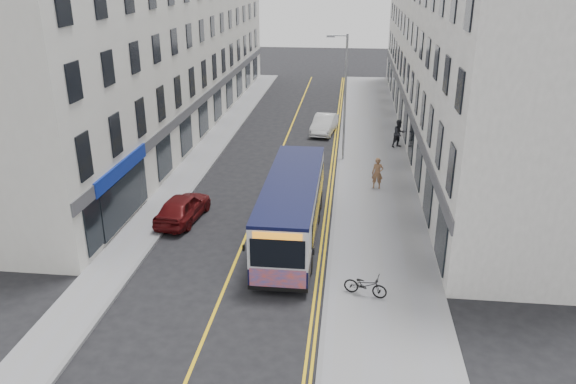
% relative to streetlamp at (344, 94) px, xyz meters
% --- Properties ---
extents(ground, '(140.00, 140.00, 0.00)m').
position_rel_streetlamp_xyz_m(ground, '(-4.17, -14.00, -4.38)').
color(ground, black).
rests_on(ground, ground).
extents(pavement_east, '(4.50, 64.00, 0.12)m').
position_rel_streetlamp_xyz_m(pavement_east, '(2.08, -2.00, -4.32)').
color(pavement_east, gray).
rests_on(pavement_east, ground).
extents(pavement_west, '(2.00, 64.00, 0.12)m').
position_rel_streetlamp_xyz_m(pavement_west, '(-9.17, -2.00, -4.32)').
color(pavement_west, gray).
rests_on(pavement_west, ground).
extents(kerb_east, '(0.18, 64.00, 0.13)m').
position_rel_streetlamp_xyz_m(kerb_east, '(-0.17, -2.00, -4.32)').
color(kerb_east, slate).
rests_on(kerb_east, ground).
extents(kerb_west, '(0.18, 64.00, 0.13)m').
position_rel_streetlamp_xyz_m(kerb_west, '(-8.17, -2.00, -4.32)').
color(kerb_west, slate).
rests_on(kerb_west, ground).
extents(road_centre_line, '(0.12, 64.00, 0.01)m').
position_rel_streetlamp_xyz_m(road_centre_line, '(-4.17, -2.00, -4.38)').
color(road_centre_line, gold).
rests_on(road_centre_line, ground).
extents(road_dbl_yellow_inner, '(0.10, 64.00, 0.01)m').
position_rel_streetlamp_xyz_m(road_dbl_yellow_inner, '(-0.62, -2.00, -4.38)').
color(road_dbl_yellow_inner, gold).
rests_on(road_dbl_yellow_inner, ground).
extents(road_dbl_yellow_outer, '(0.10, 64.00, 0.01)m').
position_rel_streetlamp_xyz_m(road_dbl_yellow_outer, '(-0.42, -2.00, -4.38)').
color(road_dbl_yellow_outer, gold).
rests_on(road_dbl_yellow_outer, ground).
extents(terrace_east, '(6.00, 46.00, 13.00)m').
position_rel_streetlamp_xyz_m(terrace_east, '(7.33, 7.00, 2.12)').
color(terrace_east, white).
rests_on(terrace_east, ground).
extents(terrace_west, '(6.00, 46.00, 13.00)m').
position_rel_streetlamp_xyz_m(terrace_west, '(-13.17, 7.00, 2.12)').
color(terrace_west, silver).
rests_on(terrace_west, ground).
extents(streetlamp, '(1.32, 0.18, 8.00)m').
position_rel_streetlamp_xyz_m(streetlamp, '(0.00, 0.00, 0.00)').
color(streetlamp, '#919499').
rests_on(streetlamp, ground).
extents(city_bus, '(2.37, 10.11, 2.93)m').
position_rel_streetlamp_xyz_m(city_bus, '(-2.00, -11.64, -2.78)').
color(city_bus, black).
rests_on(city_bus, ground).
extents(bicycle, '(1.76, 1.01, 0.87)m').
position_rel_streetlamp_xyz_m(bicycle, '(1.28, -16.32, -3.83)').
color(bicycle, black).
rests_on(bicycle, pavement_east).
extents(pedestrian_near, '(0.67, 0.48, 1.75)m').
position_rel_streetlamp_xyz_m(pedestrian_near, '(2.09, -4.95, -3.39)').
color(pedestrian_near, '#8B5F3F').
rests_on(pedestrian_near, pavement_east).
extents(pedestrian_far, '(1.18, 1.13, 1.92)m').
position_rel_streetlamp_xyz_m(pedestrian_far, '(3.83, 3.10, -3.30)').
color(pedestrian_far, black).
rests_on(pedestrian_far, pavement_east).
extents(car_white, '(2.02, 4.38, 1.39)m').
position_rel_streetlamp_xyz_m(car_white, '(-1.49, 6.49, -3.69)').
color(car_white, silver).
rests_on(car_white, ground).
extents(car_maroon, '(2.15, 4.27, 1.40)m').
position_rel_streetlamp_xyz_m(car_maroon, '(-7.57, -10.22, -3.68)').
color(car_maroon, '#540E0F').
rests_on(car_maroon, ground).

